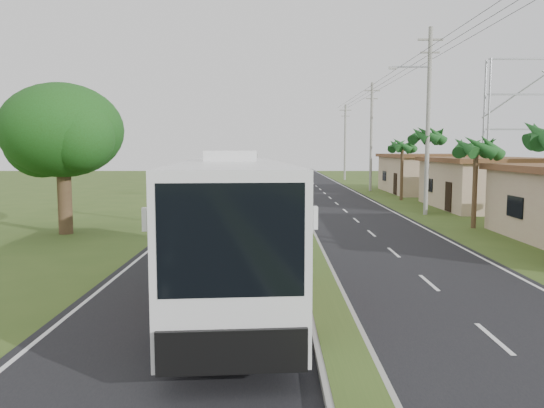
{
  "coord_description": "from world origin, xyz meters",
  "views": [
    {
      "loc": [
        -1.44,
        -16.54,
        4.24
      ],
      "look_at": [
        -1.53,
        7.21,
        1.8
      ],
      "focal_mm": 35.0,
      "sensor_mm": 36.0,
      "label": 1
    }
  ],
  "objects": [
    {
      "name": "lane_edge_right",
      "position": [
        6.7,
        20.0,
        0.0
      ],
      "size": [
        0.12,
        160.0,
        0.01
      ],
      "primitive_type": "cube",
      "color": "silver",
      "rests_on": "ground"
    },
    {
      "name": "utility_pole_b",
      "position": [
        8.47,
        18.0,
        6.26
      ],
      "size": [
        3.2,
        0.28,
        12.0
      ],
      "color": "gray",
      "rests_on": "ground"
    },
    {
      "name": "road_asphalt",
      "position": [
        0.0,
        20.0,
        0.01
      ],
      "size": [
        14.0,
        160.0,
        0.02
      ],
      "primitive_type": "cube",
      "color": "black",
      "rests_on": "ground"
    },
    {
      "name": "shop_far",
      "position": [
        14.0,
        36.0,
        1.93
      ],
      "size": [
        8.6,
        11.6,
        3.82
      ],
      "color": "tan",
      "rests_on": "ground"
    },
    {
      "name": "utility_pole_d",
      "position": [
        8.5,
        58.0,
        5.42
      ],
      "size": [
        1.6,
        0.28,
        10.5
      ],
      "color": "gray",
      "rests_on": "ground"
    },
    {
      "name": "coach_bus_main",
      "position": [
        -2.7,
        -1.38,
        2.31
      ],
      "size": [
        3.8,
        13.2,
        4.21
      ],
      "rotation": [
        0.0,
        0.0,
        0.08
      ],
      "color": "white",
      "rests_on": "ground"
    },
    {
      "name": "median_strip",
      "position": [
        0.0,
        20.0,
        0.1
      ],
      "size": [
        1.2,
        160.0,
        0.18
      ],
      "color": "gray",
      "rests_on": "ground"
    },
    {
      "name": "palm_verge_d",
      "position": [
        9.3,
        28.0,
        4.55
      ],
      "size": [
        2.4,
        2.4,
        5.25
      ],
      "color": "#473321",
      "rests_on": "ground"
    },
    {
      "name": "shade_tree",
      "position": [
        -12.11,
        10.02,
        5.03
      ],
      "size": [
        6.3,
        6.0,
        7.54
      ],
      "color": "#473321",
      "rests_on": "ground"
    },
    {
      "name": "palm_verge_c",
      "position": [
        8.8,
        19.0,
        5.12
      ],
      "size": [
        2.4,
        2.4,
        5.85
      ],
      "color": "#473321",
      "rests_on": "ground"
    },
    {
      "name": "ground",
      "position": [
        0.0,
        0.0,
        0.0
      ],
      "size": [
        180.0,
        180.0,
        0.0
      ],
      "primitive_type": "plane",
      "color": "#3A531E",
      "rests_on": "ground"
    },
    {
      "name": "shop_mid",
      "position": [
        14.0,
        22.0,
        1.86
      ],
      "size": [
        7.6,
        10.6,
        3.67
      ],
      "color": "tan",
      "rests_on": "ground"
    },
    {
      "name": "billboard_lattice",
      "position": [
        22.0,
        30.0,
        6.82
      ],
      "size": [
        10.18,
        1.18,
        12.07
      ],
      "color": "gray",
      "rests_on": "ground"
    },
    {
      "name": "lane_edge_left",
      "position": [
        -6.7,
        20.0,
        0.0
      ],
      "size": [
        0.12,
        160.0,
        0.01
      ],
      "primitive_type": "cube",
      "color": "silver",
      "rests_on": "ground"
    },
    {
      "name": "motorcyclist",
      "position": [
        -2.0,
        2.07,
        0.76
      ],
      "size": [
        2.07,
        0.85,
        2.15
      ],
      "rotation": [
        0.0,
        0.0,
        -0.14
      ],
      "color": "black",
      "rests_on": "ground"
    },
    {
      "name": "palm_verge_b",
      "position": [
        9.4,
        12.0,
        4.36
      ],
      "size": [
        2.4,
        2.4,
        5.05
      ],
      "color": "#473321",
      "rests_on": "ground"
    },
    {
      "name": "coach_bus_far",
      "position": [
        -5.2,
        59.82,
        2.13
      ],
      "size": [
        3.21,
        12.95,
        3.75
      ],
      "rotation": [
        0.0,
        0.0,
        0.03
      ],
      "color": "white",
      "rests_on": "ground"
    },
    {
      "name": "utility_pole_c",
      "position": [
        8.5,
        38.0,
        5.67
      ],
      "size": [
        1.6,
        0.28,
        11.0
      ],
      "color": "gray",
      "rests_on": "ground"
    }
  ]
}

